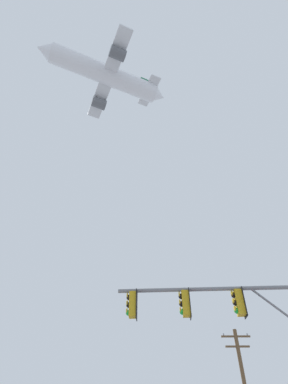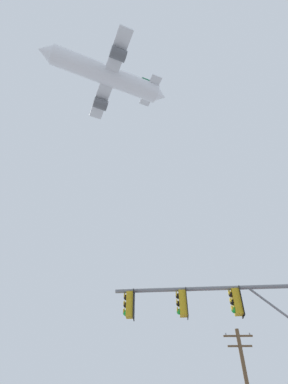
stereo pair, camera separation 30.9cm
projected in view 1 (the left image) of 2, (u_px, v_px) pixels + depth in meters
signal_pole_near at (238, 323)px, 10.34m from camera, size 7.12×0.65×6.22m
airplane at (105, 75)px, 50.42m from camera, size 21.59×16.67×6.15m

